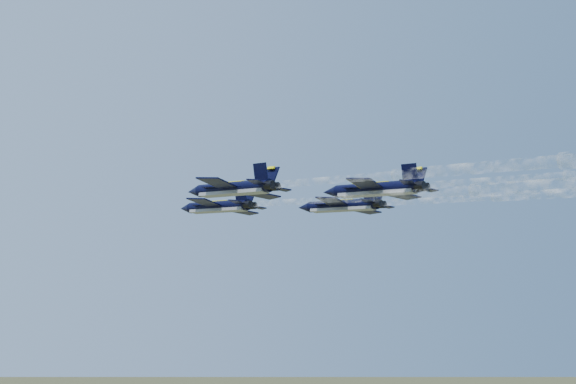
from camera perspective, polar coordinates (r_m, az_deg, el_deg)
name	(u,v)px	position (r m, az deg, el deg)	size (l,w,h in m)	color
jet_lead	(217,207)	(113.98, -5.07, -1.05)	(11.49, 15.66, 3.42)	black
jet_left	(232,189)	(95.75, -4.02, 0.23)	(11.49, 15.66, 3.42)	black
jet_right	(341,206)	(112.62, 3.79, -0.98)	(11.49, 15.66, 3.42)	black
jet_slot	(375,189)	(96.47, 6.18, 0.20)	(11.49, 15.66, 3.42)	black
smoke_trail_lead	(458,177)	(89.03, 12.03, 1.02)	(19.47, 49.74, 1.66)	white
smoke_trail_left	(542,145)	(72.57, 17.61, 3.21)	(19.47, 49.74, 1.66)	white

